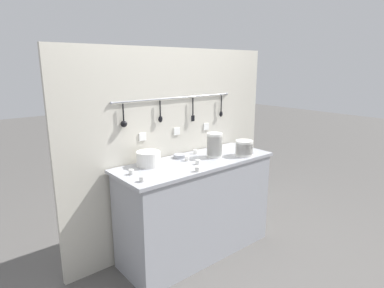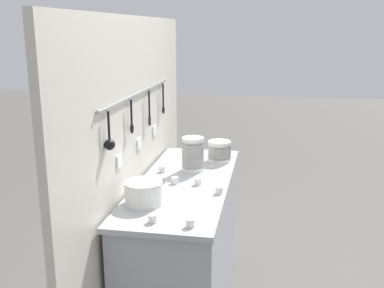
{
  "view_description": "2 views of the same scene",
  "coord_description": "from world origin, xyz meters",
  "px_view_note": "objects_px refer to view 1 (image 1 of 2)",
  "views": [
    {
      "loc": [
        -1.81,
        -2.13,
        1.76
      ],
      "look_at": [
        -0.05,
        -0.0,
        1.08
      ],
      "focal_mm": 30.0,
      "sensor_mm": 36.0,
      "label": 1
    },
    {
      "loc": [
        -2.62,
        -0.51,
        1.85
      ],
      "look_at": [
        0.04,
        -0.04,
        1.15
      ],
      "focal_mm": 42.0,
      "sensor_mm": 36.0,
      "label": 2
    }
  ],
  "objects_px": {
    "cup_back_left": "(198,162)",
    "cup_front_right": "(142,179)",
    "bowl_stack_wide_centre": "(215,145)",
    "cup_edge_far": "(195,152)",
    "bowl_stack_tall_left": "(244,148)",
    "cup_centre": "(187,159)",
    "plate_stack": "(148,159)",
    "cup_edge_near": "(131,172)",
    "steel_mixing_bowl": "(180,156)",
    "cup_by_caddy": "(197,169)"
  },
  "relations": [
    {
      "from": "bowl_stack_wide_centre",
      "to": "cup_by_caddy",
      "type": "xyz_separation_m",
      "value": [
        -0.41,
        -0.22,
        -0.09
      ]
    },
    {
      "from": "plate_stack",
      "to": "steel_mixing_bowl",
      "type": "xyz_separation_m",
      "value": [
        0.35,
        0.02,
        -0.05
      ]
    },
    {
      "from": "bowl_stack_tall_left",
      "to": "cup_centre",
      "type": "distance_m",
      "value": 0.57
    },
    {
      "from": "cup_edge_near",
      "to": "bowl_stack_tall_left",
      "type": "bearing_deg",
      "value": -10.39
    },
    {
      "from": "bowl_stack_tall_left",
      "to": "plate_stack",
      "type": "relative_size",
      "value": 0.8
    },
    {
      "from": "bowl_stack_wide_centre",
      "to": "cup_edge_far",
      "type": "height_order",
      "value": "bowl_stack_wide_centre"
    },
    {
      "from": "bowl_stack_wide_centre",
      "to": "cup_front_right",
      "type": "bearing_deg",
      "value": -170.91
    },
    {
      "from": "bowl_stack_tall_left",
      "to": "steel_mixing_bowl",
      "type": "bearing_deg",
      "value": 147.63
    },
    {
      "from": "cup_edge_near",
      "to": "cup_front_right",
      "type": "distance_m",
      "value": 0.19
    },
    {
      "from": "cup_back_left",
      "to": "cup_front_right",
      "type": "distance_m",
      "value": 0.6
    },
    {
      "from": "bowl_stack_tall_left",
      "to": "cup_edge_near",
      "type": "bearing_deg",
      "value": 169.61
    },
    {
      "from": "cup_edge_near",
      "to": "cup_back_left",
      "type": "bearing_deg",
      "value": -12.67
    },
    {
      "from": "bowl_stack_wide_centre",
      "to": "bowl_stack_tall_left",
      "type": "height_order",
      "value": "bowl_stack_wide_centre"
    },
    {
      "from": "cup_centre",
      "to": "cup_front_right",
      "type": "distance_m",
      "value": 0.63
    },
    {
      "from": "cup_by_caddy",
      "to": "cup_centre",
      "type": "relative_size",
      "value": 1.0
    },
    {
      "from": "bowl_stack_wide_centre",
      "to": "cup_back_left",
      "type": "height_order",
      "value": "bowl_stack_wide_centre"
    },
    {
      "from": "plate_stack",
      "to": "cup_back_left",
      "type": "xyz_separation_m",
      "value": [
        0.35,
        -0.24,
        -0.04
      ]
    },
    {
      "from": "cup_by_caddy",
      "to": "cup_back_left",
      "type": "bearing_deg",
      "value": 48.16
    },
    {
      "from": "cup_back_left",
      "to": "cup_front_right",
      "type": "height_order",
      "value": "same"
    },
    {
      "from": "bowl_stack_tall_left",
      "to": "cup_by_caddy",
      "type": "bearing_deg",
      "value": -173.48
    },
    {
      "from": "steel_mixing_bowl",
      "to": "cup_edge_near",
      "type": "relative_size",
      "value": 2.66
    },
    {
      "from": "cup_by_caddy",
      "to": "cup_edge_far",
      "type": "distance_m",
      "value": 0.54
    },
    {
      "from": "plate_stack",
      "to": "cup_edge_far",
      "type": "distance_m",
      "value": 0.56
    },
    {
      "from": "steel_mixing_bowl",
      "to": "cup_edge_far",
      "type": "height_order",
      "value": "cup_edge_far"
    },
    {
      "from": "bowl_stack_tall_left",
      "to": "cup_front_right",
      "type": "distance_m",
      "value": 1.12
    },
    {
      "from": "cup_edge_near",
      "to": "cup_edge_far",
      "type": "height_order",
      "value": "same"
    },
    {
      "from": "cup_by_caddy",
      "to": "cup_edge_near",
      "type": "relative_size",
      "value": 1.0
    },
    {
      "from": "cup_edge_near",
      "to": "cup_front_right",
      "type": "relative_size",
      "value": 1.0
    },
    {
      "from": "steel_mixing_bowl",
      "to": "cup_by_caddy",
      "type": "xyz_separation_m",
      "value": [
        -0.13,
        -0.41,
        0.0
      ]
    },
    {
      "from": "plate_stack",
      "to": "cup_by_caddy",
      "type": "height_order",
      "value": "plate_stack"
    },
    {
      "from": "cup_centre",
      "to": "cup_edge_far",
      "type": "distance_m",
      "value": 0.25
    },
    {
      "from": "cup_by_caddy",
      "to": "cup_edge_far",
      "type": "height_order",
      "value": "same"
    },
    {
      "from": "cup_edge_near",
      "to": "cup_front_right",
      "type": "bearing_deg",
      "value": -95.18
    },
    {
      "from": "bowl_stack_tall_left",
      "to": "cup_edge_far",
      "type": "distance_m",
      "value": 0.47
    },
    {
      "from": "plate_stack",
      "to": "cup_edge_near",
      "type": "bearing_deg",
      "value": -154.48
    },
    {
      "from": "bowl_stack_wide_centre",
      "to": "plate_stack",
      "type": "relative_size",
      "value": 1.11
    },
    {
      "from": "steel_mixing_bowl",
      "to": "bowl_stack_tall_left",
      "type": "bearing_deg",
      "value": -32.37
    },
    {
      "from": "cup_back_left",
      "to": "cup_front_right",
      "type": "xyz_separation_m",
      "value": [
        -0.6,
        -0.06,
        0.0
      ]
    },
    {
      "from": "cup_front_right",
      "to": "cup_edge_far",
      "type": "bearing_deg",
      "value": 22.64
    },
    {
      "from": "plate_stack",
      "to": "cup_front_right",
      "type": "bearing_deg",
      "value": -129.22
    },
    {
      "from": "cup_by_caddy",
      "to": "steel_mixing_bowl",
      "type": "bearing_deg",
      "value": 72.37
    },
    {
      "from": "cup_centre",
      "to": "cup_edge_far",
      "type": "bearing_deg",
      "value": 32.03
    },
    {
      "from": "cup_by_caddy",
      "to": "bowl_stack_tall_left",
      "type": "bearing_deg",
      "value": 6.52
    },
    {
      "from": "plate_stack",
      "to": "cup_back_left",
      "type": "height_order",
      "value": "plate_stack"
    },
    {
      "from": "cup_by_caddy",
      "to": "cup_front_right",
      "type": "xyz_separation_m",
      "value": [
        -0.47,
        0.08,
        0.0
      ]
    },
    {
      "from": "bowl_stack_tall_left",
      "to": "cup_centre",
      "type": "bearing_deg",
      "value": 157.95
    },
    {
      "from": "bowl_stack_wide_centre",
      "to": "plate_stack",
      "type": "distance_m",
      "value": 0.65
    },
    {
      "from": "cup_by_caddy",
      "to": "cup_edge_near",
      "type": "distance_m",
      "value": 0.53
    },
    {
      "from": "bowl_stack_wide_centre",
      "to": "cup_edge_far",
      "type": "xyz_separation_m",
      "value": [
        -0.07,
        0.2,
        -0.09
      ]
    },
    {
      "from": "cup_by_caddy",
      "to": "cup_edge_near",
      "type": "bearing_deg",
      "value": 148.43
    }
  ]
}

